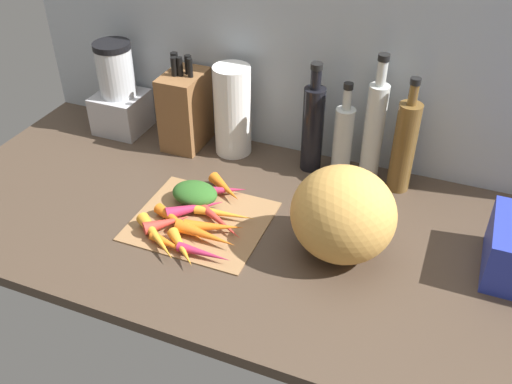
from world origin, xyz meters
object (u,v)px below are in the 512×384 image
at_px(carrot_1, 180,224).
at_px(bottle_3, 404,146).
at_px(carrot_7, 206,235).
at_px(carrot_10, 220,221).
at_px(carrot_9, 170,245).
at_px(bottle_2, 374,131).
at_px(knife_block, 185,109).
at_px(carrot_4, 204,253).
at_px(blender_appliance, 119,94).
at_px(carrot_2, 226,190).
at_px(carrot_6, 157,237).
at_px(carrot_5, 225,188).
at_px(bottle_1, 343,140).
at_px(carrot_12, 167,223).
at_px(carrot_0, 214,227).
at_px(carrot_8, 182,248).
at_px(carrot_3, 195,208).
at_px(cutting_board, 201,220).
at_px(winter_squash, 343,215).
at_px(paper_towel_roll, 233,111).

distance_m(carrot_1, bottle_3, 0.62).
relative_size(carrot_7, carrot_10, 0.92).
relative_size(carrot_9, bottle_2, 0.32).
bearing_deg(bottle_2, knife_block, -178.53).
bearing_deg(carrot_4, blender_appliance, 138.19).
height_order(carrot_2, carrot_6, carrot_6).
height_order(carrot_5, carrot_7, same).
bearing_deg(bottle_1, carrot_12, -129.50).
relative_size(carrot_0, bottle_3, 0.45).
height_order(blender_appliance, bottle_2, bottle_2).
bearing_deg(knife_block, carrot_9, -67.11).
distance_m(carrot_8, bottle_1, 0.54).
relative_size(carrot_2, carrot_10, 0.62).
xyz_separation_m(carrot_3, carrot_5, (0.04, 0.11, -0.00)).
xyz_separation_m(cutting_board, bottle_3, (0.43, 0.34, 0.13)).
bearing_deg(winter_squash, carrot_9, -158.88).
bearing_deg(carrot_10, blender_appliance, 145.72).
relative_size(carrot_0, paper_towel_roll, 0.54).
bearing_deg(carrot_3, carrot_1, -96.93).
distance_m(knife_block, blender_appliance, 0.23).
height_order(carrot_0, carrot_5, same).
distance_m(carrot_10, blender_appliance, 0.61).
distance_m(carrot_7, carrot_9, 0.09).
xyz_separation_m(carrot_5, carrot_12, (-0.07, -0.19, 0.00)).
relative_size(cutting_board, carrot_4, 2.46).
distance_m(cutting_board, carrot_2, 0.13).
relative_size(carrot_4, knife_block, 0.47).
relative_size(blender_appliance, paper_towel_roll, 1.07).
xyz_separation_m(carrot_3, bottle_2, (0.37, 0.33, 0.13)).
relative_size(carrot_7, bottle_2, 0.44).
bearing_deg(bottle_3, carrot_0, -135.96).
xyz_separation_m(carrot_5, bottle_2, (0.34, 0.22, 0.13)).
relative_size(carrot_6, carrot_9, 1.51).
bearing_deg(carrot_3, carrot_12, -114.98).
height_order(carrot_0, carrot_6, same).
distance_m(carrot_0, carrot_5, 0.16).
height_order(paper_towel_roll, bottle_3, bottle_3).
xyz_separation_m(carrot_1, bottle_3, (0.47, 0.39, 0.11)).
distance_m(carrot_4, carrot_9, 0.09).
relative_size(cutting_board, blender_appliance, 1.15).
height_order(cutting_board, carrot_3, carrot_3).
relative_size(carrot_3, carrot_6, 0.85).
height_order(carrot_4, bottle_3, bottle_3).
distance_m(bottle_1, bottle_3, 0.17).
distance_m(carrot_0, carrot_2, 0.16).
xyz_separation_m(carrot_12, blender_appliance, (-0.38, 0.40, 0.10)).
bearing_deg(carrot_6, carrot_9, -9.00).
bearing_deg(cutting_board, paper_towel_roll, 100.03).
xyz_separation_m(carrot_6, winter_squash, (0.41, 0.14, 0.09)).
bearing_deg(bottle_1, carrot_8, -118.39).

